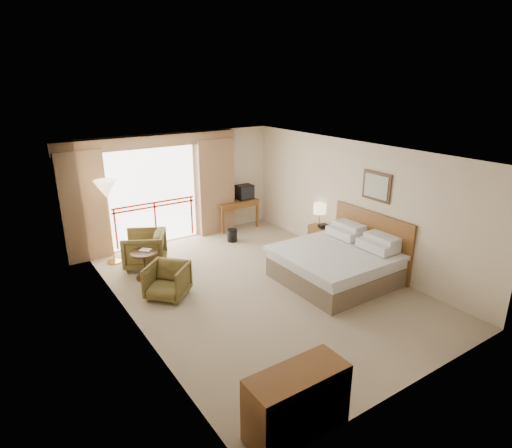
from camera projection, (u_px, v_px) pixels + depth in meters
floor at (260, 287)px, 8.52m from camera, size 7.00×7.00×0.00m
ceiling at (260, 152)px, 7.64m from camera, size 7.00×7.00×0.00m
wall_back at (183, 186)px, 10.84m from camera, size 5.00×0.00×5.00m
wall_front at (418, 299)px, 5.33m from camera, size 5.00×0.00×5.00m
wall_left at (130, 252)px, 6.77m from camera, size 0.00×7.00×7.00m
wall_right at (354, 203)px, 9.39m from camera, size 0.00×7.00×7.00m
balcony_door at (153, 197)px, 10.45m from camera, size 2.40×0.00×2.40m
balcony_railing at (155, 212)px, 10.56m from camera, size 2.09×0.03×1.02m
curtain_left at (84, 207)px, 9.46m from camera, size 1.00×0.26×2.50m
curtain_right at (215, 187)px, 11.20m from camera, size 1.00×0.26×2.50m
valance at (150, 142)px, 9.93m from camera, size 4.40×0.22×0.28m
hvac_vent at (227, 142)px, 11.17m from camera, size 0.50×0.04×0.50m
bed at (337, 263)px, 8.71m from camera, size 2.13×2.06×0.97m
headboard at (371, 241)px, 9.13m from camera, size 0.06×2.10×1.30m
framed_art at (376, 186)px, 8.74m from camera, size 0.04×0.72×0.60m
nightstand at (320, 236)px, 10.45m from camera, size 0.41×0.48×0.56m
table_lamp at (320, 209)px, 10.26m from camera, size 0.30×0.30×0.53m
phone at (323, 226)px, 10.20m from camera, size 0.23×0.20×0.09m
desk at (235, 206)px, 11.74m from camera, size 1.20×0.58×0.79m
tv at (245, 192)px, 11.73m from camera, size 0.44×0.35×0.40m
coffee_maker at (224, 198)px, 11.42m from camera, size 0.16×0.16×0.27m
cup at (230, 201)px, 11.48m from camera, size 0.08×0.08×0.09m
wastebasket at (232, 235)px, 10.86m from camera, size 0.30×0.30×0.32m
armchair_far at (146, 266)px, 9.48m from camera, size 1.18×1.17×0.80m
armchair_near at (169, 297)px, 8.16m from camera, size 1.02×1.02×0.67m
side_table at (144, 261)px, 8.76m from camera, size 0.55×0.55×0.59m
book at (144, 252)px, 8.70m from camera, size 0.27×0.27×0.02m
floor_lamp at (106, 193)px, 9.13m from camera, size 0.48×0.48×1.90m
dresser at (297, 402)px, 4.94m from camera, size 1.23×0.52×0.82m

